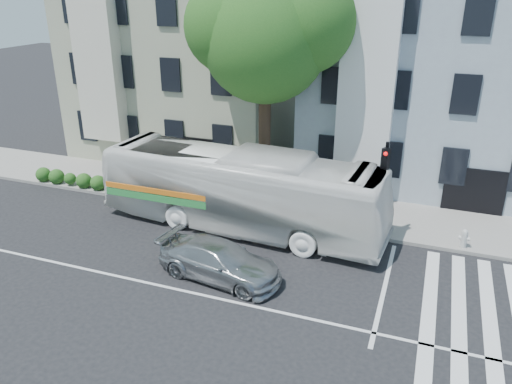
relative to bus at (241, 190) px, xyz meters
The scene contains 10 objects.
ground 5.48m from the bus, 91.28° to the right, with size 120.00×120.00×0.00m, color black.
sidewalk_far 3.25m from the bus, 92.38° to the left, with size 80.00×4.00×0.15m, color gray.
building_left 12.69m from the bus, 125.99° to the left, with size 12.00×10.00×11.00m, color #9FA489.
building_right 12.56m from the bus, 54.91° to the left, with size 12.00×10.00×11.00m, color #9FB3BE.
street_tree 7.06m from the bus, 90.93° to the left, with size 7.30×5.90×11.10m.
bus is the anchor object (origin of this frame).
sedan 4.17m from the bus, 78.80° to the right, with size 4.58×1.86×1.33m, color #A6A9AD.
hedge 7.48m from the bus, behind, with size 8.50×0.84×0.70m, color #286721, non-canonical shape.
traffic_signal 5.81m from the bus, ahead, with size 0.41×0.53×4.17m.
fire_hydrant 9.06m from the bus, ahead, with size 0.43×0.25×0.77m.
Camera 1 is at (7.40, -12.63, 9.70)m, focal length 35.00 mm.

